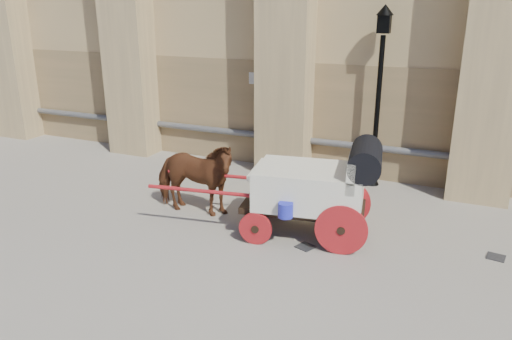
% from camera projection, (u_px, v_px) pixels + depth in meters
% --- Properties ---
extents(ground, '(90.00, 90.00, 0.00)m').
position_uv_depth(ground, '(267.00, 228.00, 10.54)').
color(ground, '#6D6459').
rests_on(ground, ground).
extents(horse, '(2.09, 1.05, 1.72)m').
position_uv_depth(horse, '(194.00, 178.00, 10.99)').
color(horse, brown).
rests_on(horse, ground).
extents(carriage, '(4.75, 1.96, 2.02)m').
position_uv_depth(carriage, '(317.00, 185.00, 9.88)').
color(carriage, black).
rests_on(carriage, ground).
extents(street_lamp, '(0.42, 0.42, 4.49)m').
position_uv_depth(street_lamp, '(379.00, 93.00, 12.31)').
color(street_lamp, black).
rests_on(street_lamp, ground).
extents(drain_grate_near, '(0.41, 0.41, 0.01)m').
position_uv_depth(drain_grate_near, '(305.00, 247.00, 9.73)').
color(drain_grate_near, black).
rests_on(drain_grate_near, ground).
extents(drain_grate_far, '(0.36, 0.36, 0.01)m').
position_uv_depth(drain_grate_far, '(496.00, 257.00, 9.33)').
color(drain_grate_far, black).
rests_on(drain_grate_far, ground).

